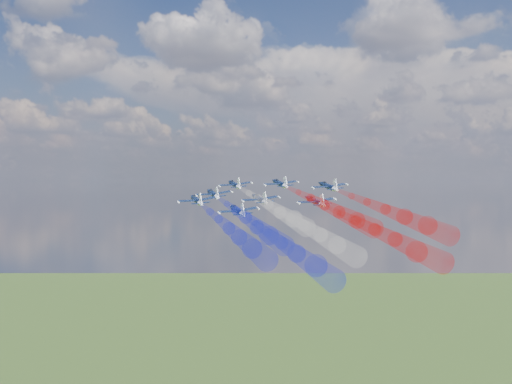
% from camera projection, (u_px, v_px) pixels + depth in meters
% --- Properties ---
extents(jet_lead, '(16.21, 16.52, 6.35)m').
position_uv_depth(jet_lead, '(235.00, 185.00, 181.70)').
color(jet_lead, black).
extents(trail_lead, '(36.56, 38.15, 12.41)m').
position_uv_depth(trail_lead, '(269.00, 205.00, 153.80)').
color(trail_lead, white).
extents(jet_inner_left, '(16.21, 16.52, 6.35)m').
position_uv_depth(jet_inner_left, '(213.00, 194.00, 168.10)').
color(jet_inner_left, black).
extents(trail_inner_left, '(36.56, 38.15, 12.41)m').
position_uv_depth(trail_inner_left, '(246.00, 218.00, 140.19)').
color(trail_inner_left, '#1A23E3').
extents(jet_inner_right, '(16.21, 16.52, 6.35)m').
position_uv_depth(jet_inner_right, '(280.00, 184.00, 174.96)').
color(jet_inner_right, black).
extents(trail_inner_right, '(36.56, 38.15, 12.41)m').
position_uv_depth(trail_inner_right, '(324.00, 205.00, 147.06)').
color(trail_inner_right, red).
extents(jet_outer_left, '(16.21, 16.52, 6.35)m').
position_uv_depth(jet_outer_left, '(197.00, 200.00, 157.54)').
color(jet_outer_left, black).
extents(trail_outer_left, '(36.56, 38.15, 12.41)m').
position_uv_depth(trail_outer_left, '(229.00, 228.00, 129.64)').
color(trail_outer_left, '#1A23E3').
extents(jet_center_third, '(16.21, 16.52, 6.35)m').
position_uv_depth(jet_center_third, '(260.00, 199.00, 160.77)').
color(jet_center_third, black).
extents(trail_center_third, '(36.56, 38.15, 12.41)m').
position_uv_depth(trail_center_third, '(304.00, 226.00, 132.87)').
color(trail_center_third, white).
extents(jet_outer_right, '(16.21, 16.52, 6.35)m').
position_uv_depth(jet_outer_right, '(328.00, 186.00, 166.45)').
color(jet_outer_right, black).
extents(trail_outer_right, '(36.56, 38.15, 12.41)m').
position_uv_depth(trail_outer_right, '(385.00, 209.00, 138.55)').
color(trail_outer_right, red).
extents(jet_rear_left, '(16.21, 16.52, 6.35)m').
position_uv_depth(jet_rear_left, '(238.00, 211.00, 149.60)').
color(jet_rear_left, black).
extents(trail_rear_left, '(36.56, 38.15, 12.41)m').
position_uv_depth(trail_rear_left, '(281.00, 242.00, 121.70)').
color(trail_rear_left, '#1A23E3').
extents(jet_rear_right, '(16.21, 16.52, 6.35)m').
position_uv_depth(jet_rear_right, '(315.00, 201.00, 155.54)').
color(jet_rear_right, black).
extents(trail_rear_right, '(36.56, 38.15, 12.41)m').
position_uv_depth(trail_rear_right, '(374.00, 229.00, 127.63)').
color(trail_rear_right, red).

